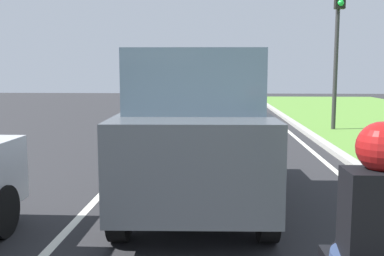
# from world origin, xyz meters

# --- Properties ---
(ground_plane) EXTENTS (60.00, 60.00, 0.00)m
(ground_plane) POSITION_xyz_m (0.00, 14.00, 0.00)
(ground_plane) COLOR #262628
(lane_line_center) EXTENTS (0.12, 32.00, 0.01)m
(lane_line_center) POSITION_xyz_m (-0.70, 14.00, 0.00)
(lane_line_center) COLOR silver
(lane_line_center) RESTS_ON ground
(lane_line_right_edge) EXTENTS (0.12, 32.00, 0.01)m
(lane_line_right_edge) POSITION_xyz_m (3.60, 14.00, 0.00)
(lane_line_right_edge) COLOR silver
(lane_line_right_edge) RESTS_ON ground
(curb_right) EXTENTS (0.24, 48.00, 0.12)m
(curb_right) POSITION_xyz_m (4.10, 14.00, 0.06)
(curb_right) COLOR #9E9B93
(curb_right) RESTS_ON ground
(car_suv_ahead) EXTENTS (2.11, 4.57, 2.28)m
(car_suv_ahead) POSITION_xyz_m (0.86, 9.51, 1.17)
(car_suv_ahead) COLOR #474C51
(car_suv_ahead) RESTS_ON ground
(rider_person) EXTENTS (0.51, 0.41, 1.16)m
(rider_person) POSITION_xyz_m (2.08, 5.34, 1.19)
(rider_person) COLOR black
(rider_person) RESTS_ON ground
(traffic_light_near_right) EXTENTS (0.32, 0.50, 5.11)m
(traffic_light_near_right) POSITION_xyz_m (5.14, 18.08, 3.48)
(traffic_light_near_right) COLOR #2D2D2D
(traffic_light_near_right) RESTS_ON ground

